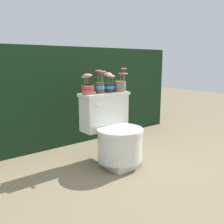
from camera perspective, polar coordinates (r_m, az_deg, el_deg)
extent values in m
plane|color=#75664C|center=(2.42, 0.56, -12.36)|extent=(12.00, 12.00, 0.00)
cube|color=black|center=(3.21, -12.46, 3.96)|extent=(3.19, 0.66, 1.14)
cube|color=silver|center=(2.43, 1.79, -11.45)|extent=(0.28, 0.31, 0.07)
cylinder|color=silver|center=(2.37, 1.81, -7.74)|extent=(0.42, 0.42, 0.27)
cylinder|color=silver|center=(2.32, 1.84, -4.24)|extent=(0.43, 0.43, 0.04)
cube|color=silver|center=(2.47, -1.72, -0.13)|extent=(0.48, 0.18, 0.34)
cube|color=silver|center=(2.44, -1.75, 4.10)|extent=(0.50, 0.21, 0.03)
cylinder|color=silver|center=(2.26, -3.29, 1.36)|extent=(0.02, 0.05, 0.02)
cylinder|color=#9E5638|center=(2.33, -5.53, 5.15)|extent=(0.11, 0.11, 0.09)
cylinder|color=#D1234C|center=(2.33, -5.53, 5.25)|extent=(0.12, 0.12, 0.03)
cylinder|color=#332319|center=(2.32, -5.55, 6.08)|extent=(0.10, 0.10, 0.01)
cylinder|color=#4C753D|center=(2.29, -5.58, 7.10)|extent=(0.01, 0.01, 0.08)
ellipsoid|color=#B26B75|center=(2.28, -5.61, 8.30)|extent=(0.09, 0.06, 0.03)
cylinder|color=#4C753D|center=(2.28, -6.24, 6.95)|extent=(0.01, 0.01, 0.07)
ellipsoid|color=#B26B75|center=(2.28, -6.26, 7.97)|extent=(0.07, 0.05, 0.02)
cylinder|color=#4C753D|center=(2.34, -5.93, 7.02)|extent=(0.01, 0.01, 0.06)
ellipsoid|color=#B26B75|center=(2.33, -5.95, 7.98)|extent=(0.07, 0.05, 0.03)
cylinder|color=#47382D|center=(2.39, -2.77, 5.51)|extent=(0.08, 0.08, 0.10)
cylinder|color=#2D84BC|center=(2.39, -2.77, 5.64)|extent=(0.08, 0.08, 0.03)
cylinder|color=#332319|center=(2.38, -2.78, 6.59)|extent=(0.07, 0.07, 0.01)
cylinder|color=#4C753D|center=(2.36, -2.11, 7.81)|extent=(0.01, 0.01, 0.09)
ellipsoid|color=#93333D|center=(2.36, -2.12, 9.11)|extent=(0.08, 0.05, 0.03)
cylinder|color=#4C753D|center=(2.38, -2.53, 7.70)|extent=(0.01, 0.01, 0.08)
ellipsoid|color=#93333D|center=(2.37, -2.54, 8.83)|extent=(0.07, 0.05, 0.02)
cylinder|color=#4C753D|center=(2.36, -3.09, 7.93)|extent=(0.01, 0.01, 0.10)
ellipsoid|color=#93333D|center=(2.36, -3.10, 9.34)|extent=(0.07, 0.05, 0.02)
cylinder|color=#262628|center=(2.49, -0.66, 5.60)|extent=(0.11, 0.11, 0.09)
cylinder|color=#2D84BC|center=(2.49, -0.66, 5.70)|extent=(0.11, 0.11, 0.03)
cylinder|color=#332319|center=(2.48, -0.67, 6.46)|extent=(0.10, 0.10, 0.01)
cylinder|color=#4C753D|center=(2.46, 0.10, 7.27)|extent=(0.01, 0.01, 0.06)
ellipsoid|color=#B26B75|center=(2.45, 0.10, 8.14)|extent=(0.06, 0.04, 0.02)
cylinder|color=#4C753D|center=(2.50, -0.94, 7.47)|extent=(0.01, 0.01, 0.07)
ellipsoid|color=#B26B75|center=(2.50, -0.94, 8.58)|extent=(0.09, 0.06, 0.04)
cylinder|color=#4C753D|center=(2.46, -0.42, 7.31)|extent=(0.01, 0.01, 0.06)
ellipsoid|color=#B26B75|center=(2.46, -0.43, 8.26)|extent=(0.07, 0.05, 0.03)
cylinder|color=#9E5638|center=(2.53, 1.84, 5.89)|extent=(0.12, 0.12, 0.10)
cylinder|color=#2D84BC|center=(2.53, 1.84, 6.01)|extent=(0.12, 0.12, 0.03)
cylinder|color=#332319|center=(2.53, 1.85, 6.93)|extent=(0.11, 0.11, 0.01)
cylinder|color=#4C753D|center=(2.54, 2.66, 8.38)|extent=(0.01, 0.01, 0.12)
ellipsoid|color=#93333D|center=(2.54, 2.68, 9.81)|extent=(0.07, 0.05, 0.02)
cylinder|color=#4C753D|center=(2.55, 1.98, 7.81)|extent=(0.01, 0.01, 0.06)
ellipsoid|color=#93333D|center=(2.55, 1.98, 8.69)|extent=(0.06, 0.04, 0.03)
cylinder|color=#4C753D|center=(2.49, 2.82, 7.77)|extent=(0.01, 0.01, 0.07)
ellipsoid|color=#93333D|center=(2.49, 2.83, 8.70)|extent=(0.08, 0.06, 0.02)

